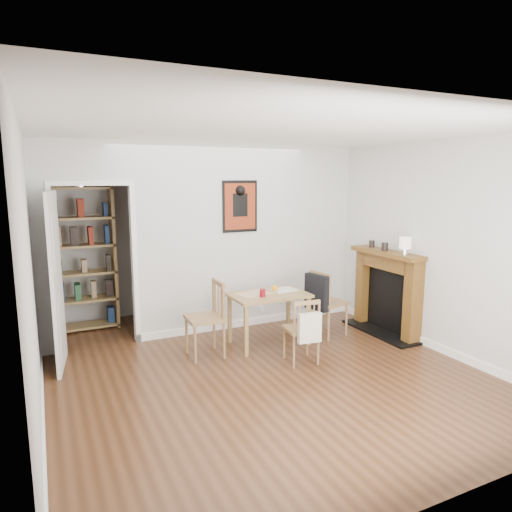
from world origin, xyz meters
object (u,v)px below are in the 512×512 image
fireplace (388,289)px  red_glass (263,293)px  chair_left (205,319)px  mantel_lamp (405,244)px  notebook (283,290)px  chair_front (302,330)px  orange_fruit (275,288)px  ceramic_jar_b (372,244)px  ceramic_jar_a (385,247)px  bookshelf (84,259)px  chair_right (327,302)px  dining_table (269,300)px

fireplace → red_glass: size_ratio=12.78×
chair_left → mantel_lamp: size_ratio=3.92×
fireplace → notebook: bearing=166.2°
chair_front → orange_fruit: bearing=86.3°
orange_fruit → ceramic_jar_b: bearing=-0.1°
notebook → ceramic_jar_a: size_ratio=3.00×
notebook → bookshelf: bearing=145.0°
fireplace → ceramic_jar_b: size_ratio=12.64×
bookshelf → ceramic_jar_a: (3.73, -1.94, 0.20)m
bookshelf → mantel_lamp: bookshelf is taller
red_glass → mantel_lamp: (1.76, -0.57, 0.58)m
fireplace → red_glass: (-1.85, 0.19, 0.11)m
bookshelf → chair_left: bearing=-55.4°
fireplace → notebook: (-1.46, 0.36, 0.07)m
chair_right → ceramic_jar_a: (0.79, -0.20, 0.74)m
ceramic_jar_a → orange_fruit: bearing=168.4°
bookshelf → fireplace: bearing=-27.7°
orange_fruit → notebook: orange_fruit is taller
chair_left → mantel_lamp: bearing=-14.4°
ceramic_jar_b → ceramic_jar_a: bearing=-96.3°
mantel_lamp → ceramic_jar_b: mantel_lamp is taller
chair_left → orange_fruit: chair_left is taller
dining_table → fireplace: size_ratio=0.79×
red_glass → fireplace: bearing=-5.8°
chair_left → ceramic_jar_b: size_ratio=9.37×
bookshelf → fireplace: size_ratio=1.64×
dining_table → notebook: notebook is taller
notebook → mantel_lamp: mantel_lamp is taller
bookshelf → orange_fruit: (2.19, -1.62, -0.29)m
ceramic_jar_a → chair_right: bearing=165.9°
mantel_lamp → red_glass: bearing=162.0°
chair_left → mantel_lamp: 2.72m
notebook → ceramic_jar_b: 1.54m
red_glass → mantel_lamp: size_ratio=0.41×
chair_right → bookshelf: bookshelf is taller
mantel_lamp → chair_left: bearing=165.6°
dining_table → chair_front: chair_front is taller
dining_table → chair_right: size_ratio=1.08×
ceramic_jar_a → ceramic_jar_b: (0.03, 0.31, -0.00)m
mantel_lamp → dining_table: bearing=157.3°
chair_left → chair_front: size_ratio=1.18×
red_glass → ceramic_jar_b: bearing=5.2°
chair_right → ceramic_jar_b: 1.11m
chair_front → bookshelf: 3.27m
fireplace → ceramic_jar_b: 0.69m
chair_front → chair_left: bearing=145.0°
chair_front → ceramic_jar_a: bearing=15.9°
bookshelf → red_glass: size_ratio=20.92×
fireplace → orange_fruit: size_ratio=14.75×
chair_front → chair_right: bearing=39.0°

